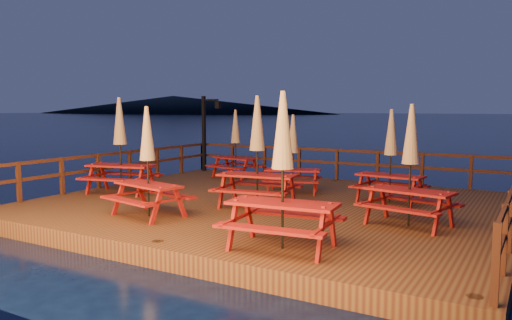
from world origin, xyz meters
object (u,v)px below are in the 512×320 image
object	(u,v)px
lamp_post	(207,126)
picnic_table_1	(283,168)
picnic_table_2	(120,144)
picnic_table_0	(293,152)

from	to	relation	value
lamp_post	picnic_table_1	distance (m)	11.39
lamp_post	picnic_table_1	bearing A→B (deg)	-47.57
lamp_post	picnic_table_2	xyz separation A→B (m)	(0.83, -5.55, -0.32)
lamp_post	picnic_table_0	world-z (taller)	lamp_post
lamp_post	picnic_table_1	size ratio (longest dim) A/B	1.06
picnic_table_1	picnic_table_2	distance (m)	7.42
picnic_table_0	picnic_table_1	bearing A→B (deg)	-84.77
picnic_table_1	picnic_table_2	bearing A→B (deg)	151.37
lamp_post	picnic_table_1	xyz separation A→B (m)	(7.68, -8.40, -0.32)
lamp_post	picnic_table_0	size ratio (longest dim) A/B	1.28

